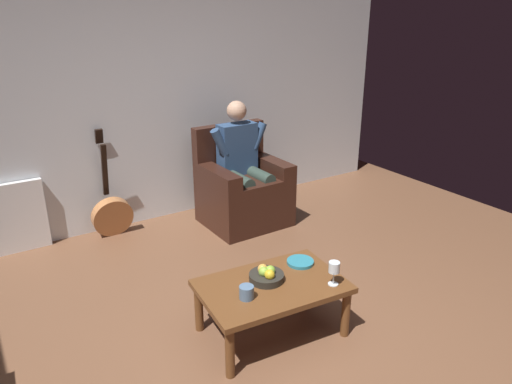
{
  "coord_description": "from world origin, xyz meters",
  "views": [
    {
      "loc": [
        1.56,
        1.82,
        2.13
      ],
      "look_at": [
        -0.44,
        -1.28,
        0.71
      ],
      "focal_mm": 33.58,
      "sensor_mm": 36.0,
      "label": 1
    }
  ],
  "objects": [
    {
      "name": "wall_back",
      "position": [
        0.0,
        -2.81,
        1.37
      ],
      "size": [
        6.19,
        0.06,
        2.74
      ],
      "primitive_type": "cube",
      "color": "silver",
      "rests_on": "ground"
    },
    {
      "name": "ground_plane",
      "position": [
        0.0,
        0.0,
        0.0
      ],
      "size": [
        6.95,
        6.95,
        0.0
      ],
      "primitive_type": "plane",
      "color": "brown"
    },
    {
      "name": "wine_glass_near",
      "position": [
        -0.39,
        -0.24,
        0.51
      ],
      "size": [
        0.08,
        0.08,
        0.17
      ],
      "color": "silver",
      "rests_on": "coffee_table"
    },
    {
      "name": "decorative_dish",
      "position": [
        -0.37,
        -0.59,
        0.4
      ],
      "size": [
        0.2,
        0.2,
        0.02
      ],
      "primitive_type": "cylinder",
      "color": "teal",
      "rests_on": "coffee_table"
    },
    {
      "name": "coffee_table",
      "position": [
        -0.04,
        -0.47,
        0.34
      ],
      "size": [
        1.03,
        0.71,
        0.39
      ],
      "rotation": [
        0.0,
        0.0,
        -0.09
      ],
      "color": "brown",
      "rests_on": "ground"
    },
    {
      "name": "armchair",
      "position": [
        -0.85,
        -2.19,
        0.35
      ],
      "size": [
        0.82,
        0.74,
        1.01
      ],
      "rotation": [
        0.0,
        0.0,
        0.02
      ],
      "color": "#341B13",
      "rests_on": "ground"
    },
    {
      "name": "candle_jar",
      "position": [
        0.19,
        -0.42,
        0.44
      ],
      "size": [
        0.1,
        0.1,
        0.09
      ],
      "primitive_type": "cylinder",
      "color": "slate",
      "rests_on": "coffee_table"
    },
    {
      "name": "fruit_bowl",
      "position": [
        -0.04,
        -0.53,
        0.43
      ],
      "size": [
        0.24,
        0.24,
        0.11
      ],
      "color": "#292621",
      "rests_on": "coffee_table"
    },
    {
      "name": "guitar",
      "position": [
        0.41,
        -2.61,
        0.24
      ],
      "size": [
        0.4,
        0.26,
        1.06
      ],
      "color": "#B87544",
      "rests_on": "ground"
    },
    {
      "name": "person_seated",
      "position": [
        -0.85,
        -2.16,
        0.69
      ],
      "size": [
        0.66,
        0.59,
        1.28
      ],
      "rotation": [
        0.0,
        0.0,
        0.02
      ],
      "color": "navy",
      "rests_on": "ground"
    },
    {
      "name": "radiator",
      "position": [
        1.27,
        -2.74,
        0.34
      ],
      "size": [
        0.59,
        0.06,
        0.67
      ],
      "primitive_type": "cube",
      "color": "white",
      "rests_on": "ground"
    }
  ]
}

